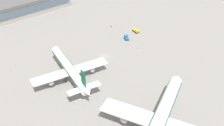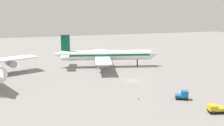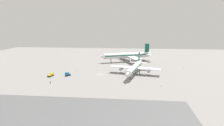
{
  "view_description": "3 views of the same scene",
  "coord_description": "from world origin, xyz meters",
  "views": [
    {
      "loc": [
        67.91,
        79.83,
        66.6
      ],
      "look_at": [
        4.93,
        10.49,
        3.47
      ],
      "focal_mm": 40.02,
      "sensor_mm": 36.0,
      "label": 1
    },
    {
      "loc": [
        -77.67,
        31.27,
        23.09
      ],
      "look_at": [
        -2.21,
        7.82,
        6.73
      ],
      "focal_mm": 43.22,
      "sensor_mm": 36.0,
      "label": 2
    },
    {
      "loc": [
        20.79,
        -125.48,
        32.91
      ],
      "look_at": [
        6.51,
        14.53,
        5.04
      ],
      "focal_mm": 31.68,
      "sensor_mm": 36.0,
      "label": 3
    }
  ],
  "objects": [
    {
      "name": "ground",
      "position": [
        0.0,
        0.0,
        0.0
      ],
      "size": [
        288.0,
        288.0,
        0.0
      ],
      "primitive_type": "plane",
      "color": "gray"
    },
    {
      "name": "airplane_at_gate",
      "position": [
        22.73,
        2.83,
        4.65
      ],
      "size": [
        33.89,
        41.64,
        12.79
      ],
      "rotation": [
        0.0,
        0.0,
        4.49
      ],
      "color": "white",
      "rests_on": "ground"
    },
    {
      "name": "baggage_tug",
      "position": [
        -20.37,
        -5.52,
        1.16
      ],
      "size": [
        3.39,
        3.72,
        2.3
      ],
      "rotation": [
        0.0,
        0.0,
        4.21
      ],
      "color": "black",
      "rests_on": "ground"
    },
    {
      "name": "pushback_tractor",
      "position": [
        -30.58,
        -7.82,
        0.97
      ],
      "size": [
        3.01,
        4.71,
        1.9
      ],
      "rotation": [
        0.0,
        0.0,
        1.35
      ],
      "color": "black",
      "rests_on": "ground"
    },
    {
      "name": "safety_cone_near_gate",
      "position": [
        -17.22,
        5.39,
        0.3
      ],
      "size": [
        0.44,
        0.44,
        0.6
      ],
      "primitive_type": "cone",
      "color": "#EA590C",
      "rests_on": "ground"
    },
    {
      "name": "safety_cone_mid_apron",
      "position": [
        36.78,
        -21.97,
        0.3
      ],
      "size": [
        0.44,
        0.44,
        0.6
      ],
      "primitive_type": "cone",
      "color": "#EA590C",
      "rests_on": "ground"
    },
    {
      "name": "safety_cone_far_side",
      "position": [
        59.78,
        23.83,
        0.3
      ],
      "size": [
        0.44,
        0.44,
        0.6
      ],
      "primitive_type": "cone",
      "color": "#EA590C",
      "rests_on": "ground"
    }
  ]
}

